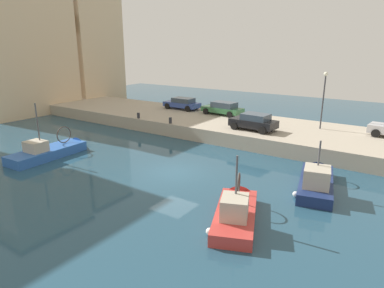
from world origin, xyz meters
name	(u,v)px	position (x,y,z in m)	size (l,w,h in m)	color
water_surface	(174,172)	(0.00, 0.00, 0.00)	(80.00, 80.00, 0.00)	navy
quay_wall	(249,130)	(11.50, 0.00, 0.60)	(9.00, 56.00, 1.20)	#ADA08C
fishing_boat_blue	(52,155)	(-2.49, 9.78, 0.11)	(6.72, 2.31, 5.07)	#2D60B7
fishing_boat_navy	(316,184)	(2.84, -8.43, 0.18)	(6.48, 3.07, 3.93)	navy
fishing_boat_red	(236,215)	(-3.13, -6.22, 0.15)	(5.94, 3.75, 4.23)	#BC3833
parked_car_blue	(182,103)	(13.84, 9.37, 1.87)	(1.95, 4.22, 1.29)	#334C9E
parked_car_black	(254,122)	(9.35, -1.41, 1.92)	(2.22, 4.00, 1.41)	black
parked_car_green	(223,108)	(13.61, 3.99, 1.89)	(2.22, 4.47, 1.35)	#387547
mooring_bollard_mid	(170,120)	(7.35, 6.00, 1.48)	(0.28, 0.28, 0.55)	#2D2D33
mooring_bollard_north	(138,116)	(7.35, 10.00, 1.48)	(0.28, 0.28, 0.55)	#2D2D33
quay_streetlamp	(324,91)	(13.00, -5.97, 4.45)	(0.36, 0.36, 4.83)	#38383D
waterfront_building_west	(84,47)	(16.26, 28.61, 7.91)	(7.77, 8.86, 15.79)	beige
waterfront_building_west_mid	(16,44)	(6.35, 28.79, 8.29)	(11.43, 9.23, 16.54)	beige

